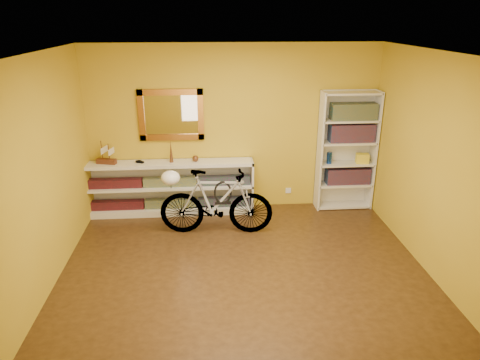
{
  "coord_description": "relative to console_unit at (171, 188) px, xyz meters",
  "views": [
    {
      "loc": [
        -0.4,
        -4.61,
        2.98
      ],
      "look_at": [
        0.0,
        0.7,
        0.95
      ],
      "focal_mm": 32.62,
      "sensor_mm": 36.0,
      "label": 1
    }
  ],
  "objects": [
    {
      "name": "travel_mug",
      "position": [
        2.51,
        0.01,
        0.43
      ],
      "size": [
        0.08,
        0.08,
        0.18
      ],
      "primitive_type": "cylinder",
      "color": "#163C9B",
      "rests_on": "bookcase"
    },
    {
      "name": "bicycle",
      "position": [
        0.7,
        -0.75,
        0.06
      ],
      "size": [
        0.55,
        1.67,
        0.97
      ],
      "primitive_type": "imported",
      "rotation": [
        0.0,
        0.0,
        1.49
      ],
      "color": "silver",
      "rests_on": "floor"
    },
    {
      "name": "model_ship",
      "position": [
        -0.94,
        0.0,
        0.6
      ],
      "size": [
        0.32,
        0.18,
        0.36
      ],
      "primitive_type": null,
      "rotation": [
        0.0,
        0.0,
        -0.25
      ],
      "color": "#442113",
      "rests_on": "console_unit"
    },
    {
      "name": "toy_car",
      "position": [
        -0.44,
        0.0,
        0.43
      ],
      "size": [
        0.0,
        0.01,
        0.0
      ],
      "primitive_type": "imported",
      "rotation": [
        0.0,
        0.0,
        1.2
      ],
      "color": "black",
      "rests_on": "console_unit"
    },
    {
      "name": "gilt_mirror",
      "position": [
        0.06,
        0.15,
        1.12
      ],
      "size": [
        0.98,
        0.06,
        0.78
      ],
      "primitive_type": "cube",
      "color": "#91541A",
      "rests_on": "back_wall"
    },
    {
      "name": "back_wall",
      "position": [
        1.01,
        0.19,
        0.88
      ],
      "size": [
        4.5,
        0.01,
        2.6
      ],
      "primitive_type": "cube",
      "color": "gold",
      "rests_on": "ground"
    },
    {
      "name": "book_row_c",
      "position": [
        2.84,
        0.03,
        1.16
      ],
      "size": [
        0.7,
        0.22,
        0.25
      ],
      "primitive_type": "cube",
      "color": "#1A4B5B",
      "rests_on": "bookcase"
    },
    {
      "name": "bookcase",
      "position": [
        2.79,
        0.03,
        0.52
      ],
      "size": [
        0.9,
        0.3,
        1.9
      ],
      "primitive_type": null,
      "color": "silver",
      "rests_on": "floor"
    },
    {
      "name": "console_unit",
      "position": [
        0.0,
        0.0,
        0.0
      ],
      "size": [
        2.6,
        0.35,
        0.85
      ],
      "primitive_type": null,
      "color": "silver",
      "rests_on": "floor"
    },
    {
      "name": "u_lock",
      "position": [
        0.8,
        -0.75,
        0.2
      ],
      "size": [
        0.25,
        0.03,
        0.25
      ],
      "primitive_type": "torus",
      "rotation": [
        1.57,
        0.0,
        0.0
      ],
      "color": "black",
      "rests_on": "bicycle"
    },
    {
      "name": "bronze_ornament",
      "position": [
        0.04,
        0.0,
        0.6
      ],
      "size": [
        0.06,
        0.06,
        0.35
      ],
      "primitive_type": "cone",
      "color": "brown",
      "rests_on": "console_unit"
    },
    {
      "name": "cd_row_upper",
      "position": [
        0.0,
        -0.02,
        0.11
      ],
      "size": [
        2.5,
        0.13,
        0.14
      ],
      "primitive_type": "cube",
      "color": "navy",
      "rests_on": "console_unit"
    },
    {
      "name": "cd_row_lower",
      "position": [
        0.0,
        -0.02,
        -0.26
      ],
      "size": [
        2.5,
        0.13,
        0.14
      ],
      "primitive_type": "cube",
      "color": "black",
      "rests_on": "console_unit"
    },
    {
      "name": "book_row_b",
      "position": [
        2.84,
        0.03,
        0.83
      ],
      "size": [
        0.7,
        0.22,
        0.28
      ],
      "primitive_type": "cube",
      "color": "maroon",
      "rests_on": "bookcase"
    },
    {
      "name": "right_wall",
      "position": [
        3.27,
        -1.81,
        0.88
      ],
      "size": [
        0.01,
        4.0,
        2.6
      ],
      "primitive_type": "cube",
      "color": "gold",
      "rests_on": "ground"
    },
    {
      "name": "floor",
      "position": [
        1.01,
        -1.81,
        -0.43
      ],
      "size": [
        4.5,
        4.0,
        0.01
      ],
      "primitive_type": "cube",
      "color": "#331F0E",
      "rests_on": "ground"
    },
    {
      "name": "helmet",
      "position": [
        0.07,
        -0.7,
        0.43
      ],
      "size": [
        0.27,
        0.25,
        0.2
      ],
      "primitive_type": "ellipsoid",
      "color": "white",
      "rests_on": "bicycle"
    },
    {
      "name": "left_wall",
      "position": [
        -1.24,
        -1.81,
        0.88
      ],
      "size": [
        0.01,
        4.0,
        2.6
      ],
      "primitive_type": "cube",
      "color": "gold",
      "rests_on": "ground"
    },
    {
      "name": "decorative_orb",
      "position": [
        0.41,
        0.0,
        0.47
      ],
      "size": [
        0.1,
        0.1,
        0.1
      ],
      "primitive_type": "sphere",
      "color": "brown",
      "rests_on": "console_unit"
    },
    {
      "name": "red_tin",
      "position": [
        2.59,
        0.06,
        1.13
      ],
      "size": [
        0.14,
        0.14,
        0.17
      ],
      "primitive_type": "cube",
      "rotation": [
        0.0,
        0.0,
        0.04
      ],
      "color": "maroon",
      "rests_on": "bookcase"
    },
    {
      "name": "wall_socket",
      "position": [
        1.91,
        0.17,
        -0.17
      ],
      "size": [
        0.09,
        0.02,
        0.09
      ],
      "primitive_type": "cube",
      "color": "silver",
      "rests_on": "back_wall"
    },
    {
      "name": "book_row_a",
      "position": [
        2.84,
        0.03,
        0.12
      ],
      "size": [
        0.7,
        0.22,
        0.26
      ],
      "primitive_type": "cube",
      "color": "maroon",
      "rests_on": "bookcase"
    },
    {
      "name": "yellow_bag",
      "position": [
        3.04,
        -0.01,
        0.42
      ],
      "size": [
        0.21,
        0.16,
        0.15
      ],
      "primitive_type": "cube",
      "rotation": [
        0.0,
        0.0,
        -0.15
      ],
      "color": "yellow",
      "rests_on": "bookcase"
    },
    {
      "name": "ceiling",
      "position": [
        1.01,
        -1.81,
        2.18
      ],
      "size": [
        4.5,
        4.0,
        0.01
      ],
      "primitive_type": "cube",
      "color": "silver",
      "rests_on": "ground"
    }
  ]
}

